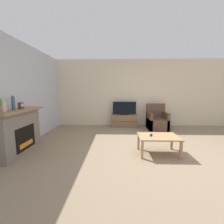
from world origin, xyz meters
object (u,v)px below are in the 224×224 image
(fireplace, at_px, (18,131))
(mantel_clock, at_px, (21,106))
(mantel_vase_left, at_px, (2,106))
(tv_stand, at_px, (124,121))
(mantel_vase_centre_left, at_px, (13,103))
(tv, at_px, (124,109))
(armchair, at_px, (157,121))
(remote, at_px, (151,135))
(coffee_table, at_px, (158,138))

(fireplace, bearing_deg, mantel_clock, 82.96)
(mantel_vase_left, xyz_separation_m, tv_stand, (2.57, 3.08, -0.90))
(fireplace, distance_m, mantel_clock, 0.60)
(mantel_vase_centre_left, xyz_separation_m, tv, (2.57, 2.77, -0.45))
(armchair, bearing_deg, mantel_vase_left, -143.93)
(mantel_vase_left, height_order, armchair, mantel_vase_left)
(mantel_vase_centre_left, relative_size, mantel_clock, 2.16)
(tv, relative_size, remote, 5.98)
(mantel_clock, distance_m, armchair, 4.45)
(mantel_vase_centre_left, xyz_separation_m, remote, (3.04, 0.19, -0.75))
(mantel_vase_centre_left, height_order, tv, mantel_vase_centre_left)
(armchair, height_order, coffee_table, armchair)
(tv_stand, bearing_deg, remote, -79.58)
(coffee_table, relative_size, remote, 5.82)
(fireplace, xyz_separation_m, mantel_vase_centre_left, (0.02, -0.11, 0.66))
(mantel_clock, relative_size, tv, 0.16)
(tv_stand, bearing_deg, armchair, -14.83)
(mantel_vase_centre_left, relative_size, tv, 0.35)
(coffee_table, bearing_deg, armchair, 75.57)
(mantel_clock, height_order, tv, mantel_clock)
(tv, bearing_deg, fireplace, -134.19)
(fireplace, relative_size, tv, 1.52)
(mantel_vase_left, xyz_separation_m, armchair, (3.79, 2.76, -0.84))
(coffee_table, bearing_deg, mantel_vase_centre_left, -177.18)
(fireplace, relative_size, armchair, 1.48)
(tv_stand, distance_m, remote, 2.63)
(mantel_vase_left, distance_m, coffee_table, 3.33)
(mantel_vase_centre_left, height_order, mantel_clock, mantel_vase_centre_left)
(mantel_vase_left, relative_size, coffee_table, 0.28)
(coffee_table, xyz_separation_m, remote, (-0.16, 0.03, 0.07))
(mantel_clock, bearing_deg, mantel_vase_centre_left, -90.18)
(fireplace, xyz_separation_m, tv_stand, (2.59, 2.66, -0.28))
(armchair, distance_m, remote, 2.38)
(fireplace, distance_m, armchair, 4.47)
(mantel_vase_left, distance_m, armchair, 4.77)
(mantel_vase_left, relative_size, mantel_vase_centre_left, 0.79)
(mantel_clock, xyz_separation_m, tv, (2.57, 2.52, -0.37))
(mantel_vase_left, distance_m, mantel_vase_centre_left, 0.32)
(mantel_clock, bearing_deg, tv_stand, 44.47)
(fireplace, xyz_separation_m, mantel_clock, (0.02, 0.14, 0.58))
(fireplace, bearing_deg, mantel_vase_centre_left, -81.05)
(mantel_vase_centre_left, distance_m, mantel_clock, 0.26)
(mantel_vase_centre_left, height_order, remote, mantel_vase_centre_left)
(fireplace, distance_m, tv, 3.72)
(mantel_vase_centre_left, relative_size, tv_stand, 0.32)
(mantel_vase_centre_left, relative_size, remote, 2.10)
(mantel_vase_centre_left, distance_m, coffee_table, 3.31)
(fireplace, bearing_deg, tv_stand, 45.83)
(coffee_table, bearing_deg, tv_stand, 103.64)
(coffee_table, bearing_deg, remote, 169.69)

